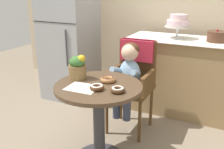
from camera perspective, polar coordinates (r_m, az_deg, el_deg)
name	(u,v)px	position (r m, az deg, el deg)	size (l,w,h in m)	color
cafe_table	(99,108)	(2.17, -2.96, -7.52)	(0.72, 0.72, 0.72)	#4C3826
wicker_chair	(134,71)	(2.68, 4.91, 0.80)	(0.42, 0.45, 0.95)	brown
seated_child	(128,72)	(2.53, 3.65, 0.62)	(0.27, 0.32, 0.73)	#8CADCC
paper_napkin	(82,88)	(2.03, -6.59, -2.96)	(0.25, 0.19, 0.00)	white
donut_front	(97,87)	(1.98, -3.40, -2.81)	(0.11, 0.11, 0.04)	#4C2D19
donut_mid	(108,79)	(2.14, -0.88, -1.02)	(0.13, 0.13, 0.04)	#AD7542
donut_side	(118,90)	(1.93, 1.27, -3.36)	(0.11, 0.11, 0.04)	#4C2D19
flower_vase	(77,67)	(2.21, -7.69, 1.72)	(0.15, 0.15, 0.21)	brown
display_counter	(192,77)	(3.19, 17.44, -0.56)	(1.56, 0.62, 0.90)	#93754C
tiered_cake_stand	(178,23)	(3.08, 14.45, 11.12)	(0.30, 0.30, 0.27)	silver
round_layer_cake	(217,37)	(3.04, 22.26, 7.80)	(0.21, 0.21, 0.14)	#4C2D1E
refrigerator	(69,36)	(3.49, -9.50, 8.47)	(0.64, 0.63, 1.70)	#9EA0A5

